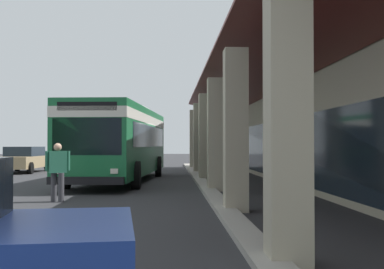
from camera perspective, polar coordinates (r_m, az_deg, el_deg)
The scene contains 6 objects.
ground at distance 22.00m, azimuth 14.16°, elevation -5.33°, with size 120.00×120.00×0.00m, color #2D2D30.
curb_strip at distance 18.90m, azimuth 1.32°, elevation -5.86°, with size 36.13×0.50×0.12m, color #9E998E.
transit_bus at distance 20.91m, azimuth -8.50°, elevation -0.49°, with size 11.39×3.58×3.34m.
parked_sedan_tan at distance 28.94m, azimuth -19.49°, elevation -2.81°, with size 4.48×2.15×1.47m.
pedestrian at distance 13.77m, azimuth -15.80°, elevation -4.00°, with size 0.39×0.66×1.63m.
potted_palm at distance 26.61m, azimuth 2.25°, elevation -3.01°, with size 1.80×1.98×2.62m.
Camera 1 is at (21.01, 1.67, 1.59)m, focal length 44.52 mm.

